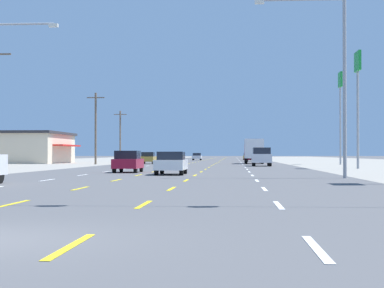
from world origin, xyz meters
The scene contains 16 objects.
ground_plane centered at (0.00, 66.00, 0.00)m, with size 572.00×572.00×0.00m, color #4C4C4F.
lane_markings centered at (0.00, 104.50, 0.01)m, with size 10.64×227.60×0.01m.
sedan_center_turn_near centered at (0.16, 30.82, 0.76)m, with size 1.80×4.50×1.46m.
hatchback_inner_left_mid centered at (-3.37, 35.31, 0.78)m, with size 1.72×3.90×1.54m.
suv_far_right_midfar centered at (7.12, 59.26, 1.03)m, with size 1.98×4.90×1.98m.
hatchback_far_left_far centered at (-6.99, 73.34, 0.78)m, with size 1.72×3.90×1.54m.
box_truck_far_right_farther centered at (6.80, 74.98, 1.84)m, with size 2.40×7.20×3.23m.
hatchback_far_right_farthest centered at (7.15, 96.19, 0.78)m, with size 1.72×3.90×1.54m.
sedan_inner_left_distant_a centered at (-3.29, 120.41, 0.76)m, with size 1.80×4.50×1.46m.
sedan_far_right_distant_b centered at (7.09, 124.54, 0.76)m, with size 1.80×4.50×1.46m.
storefront_left_row_2 centered at (-26.27, 78.12, 2.19)m, with size 14.85×14.75×4.35m.
pole_sign_right_row_1 centered at (15.11, 47.73, 7.88)m, with size 0.24×2.16×10.39m.
pole_sign_right_row_2 centered at (17.10, 68.96, 8.38)m, with size 0.24×1.95×11.25m.
streetlight_right_row_0 centered at (9.61, 25.58, 5.89)m, with size 4.98×0.26×10.03m.
utility_pole_left_row_1 centered at (-12.93, 68.50, 4.63)m, with size 2.20×0.26×8.88m.
utility_pole_left_row_2 centered at (-15.20, 98.47, 4.51)m, with size 2.20×0.26×8.64m.
Camera 1 is at (4.08, -9.58, 1.34)m, focal length 59.79 mm.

